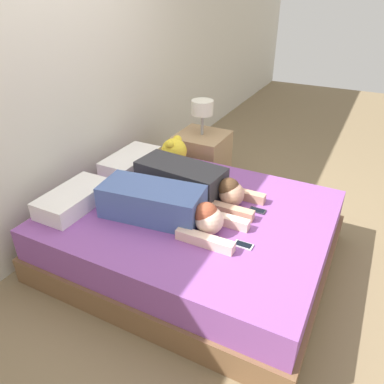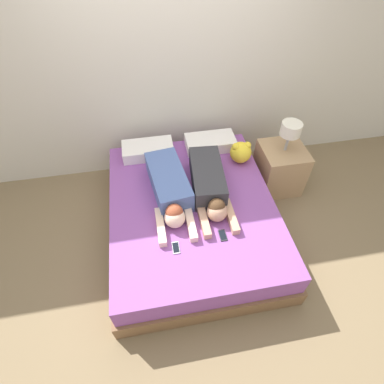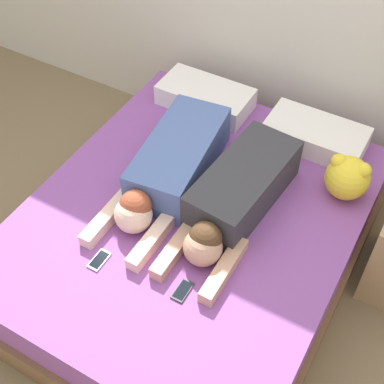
# 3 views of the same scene
# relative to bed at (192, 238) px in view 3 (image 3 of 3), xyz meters

# --- Properties ---
(ground_plane) EXTENTS (12.00, 12.00, 0.00)m
(ground_plane) POSITION_rel_bed_xyz_m (0.00, 0.00, -0.22)
(ground_plane) COLOR #7F6B4C
(bed) EXTENTS (1.68, 2.03, 0.45)m
(bed) POSITION_rel_bed_xyz_m (0.00, 0.00, 0.00)
(bed) COLOR brown
(bed) RESTS_ON ground_plane
(pillow_head_left) EXTENTS (0.57, 0.30, 0.13)m
(pillow_head_left) POSITION_rel_bed_xyz_m (-0.36, 0.80, 0.30)
(pillow_head_left) COLOR white
(pillow_head_left) RESTS_ON bed
(pillow_head_right) EXTENTS (0.57, 0.30, 0.13)m
(pillow_head_right) POSITION_rel_bed_xyz_m (0.36, 0.80, 0.30)
(pillow_head_right) COLOR white
(pillow_head_right) RESTS_ON bed
(person_left) EXTENTS (0.41, 1.06, 0.24)m
(person_left) POSITION_rel_bed_xyz_m (-0.20, 0.12, 0.34)
(person_left) COLOR #4C66A5
(person_left) RESTS_ON bed
(person_right) EXTENTS (0.37, 1.01, 0.24)m
(person_right) POSITION_rel_bed_xyz_m (0.19, 0.10, 0.34)
(person_right) COLOR #333338
(person_right) RESTS_ON bed
(cell_phone_left) EXTENTS (0.06, 0.12, 0.01)m
(cell_phone_left) POSITION_rel_bed_xyz_m (-0.23, -0.49, 0.24)
(cell_phone_left) COLOR silver
(cell_phone_left) RESTS_ON bed
(cell_phone_right) EXTENTS (0.06, 0.12, 0.01)m
(cell_phone_right) POSITION_rel_bed_xyz_m (0.20, -0.44, 0.24)
(cell_phone_right) COLOR #2D2D33
(cell_phone_right) RESTS_ON bed
(plush_toy) EXTENTS (0.24, 0.24, 0.25)m
(plush_toy) POSITION_rel_bed_xyz_m (0.64, 0.51, 0.36)
(plush_toy) COLOR yellow
(plush_toy) RESTS_ON bed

